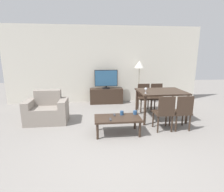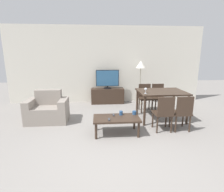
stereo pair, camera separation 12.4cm
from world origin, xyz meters
name	(u,v)px [view 2 (the right image)]	position (x,y,z in m)	size (l,w,h in m)	color
ground_plane	(118,160)	(0.00, 0.00, 0.00)	(18.00, 18.00, 0.00)	gray
wall_back	(106,65)	(0.00, 3.81, 1.35)	(6.95, 0.06, 2.70)	silver
armchair	(48,110)	(-1.63, 1.90, 0.30)	(1.02, 0.64, 0.81)	gray
tv_stand	(108,96)	(0.02, 3.56, 0.27)	(1.16, 0.37, 0.54)	#38281E
tv	(107,79)	(0.02, 3.56, 0.87)	(0.81, 0.28, 0.65)	black
coffee_table	(116,119)	(0.07, 1.01, 0.33)	(1.00, 0.55, 0.38)	#38281E
dining_table	(161,94)	(1.35, 1.83, 0.68)	(1.20, 0.94, 0.77)	#38281E
dining_chair_near	(164,112)	(1.13, 1.05, 0.46)	(0.40, 0.40, 0.82)	#38281E
dining_chair_far	(159,96)	(1.56, 2.60, 0.46)	(0.40, 0.40, 0.82)	#38281E
dining_chair_near_right	(182,111)	(1.56, 1.05, 0.46)	(0.40, 0.40, 0.82)	#38281E
dining_chair_far_left	(145,96)	(1.13, 2.60, 0.46)	(0.40, 0.40, 0.82)	#38281E
floor_lamp	(141,67)	(1.16, 3.40, 1.31)	(0.34, 0.34, 1.51)	gray
remote_primary	(109,119)	(-0.10, 0.88, 0.39)	(0.04, 0.15, 0.02)	#38383D
remote_secondary	(114,115)	(0.02, 1.16, 0.39)	(0.04, 0.15, 0.02)	#38383D
cup_white_near	(134,113)	(0.50, 1.18, 0.42)	(0.09, 0.09, 0.08)	navy
cup_colored_far	(121,113)	(0.19, 1.16, 0.42)	(0.08, 0.08, 0.09)	navy
wine_glass_left	(146,89)	(0.84, 1.56, 0.88)	(0.07, 0.07, 0.15)	silver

